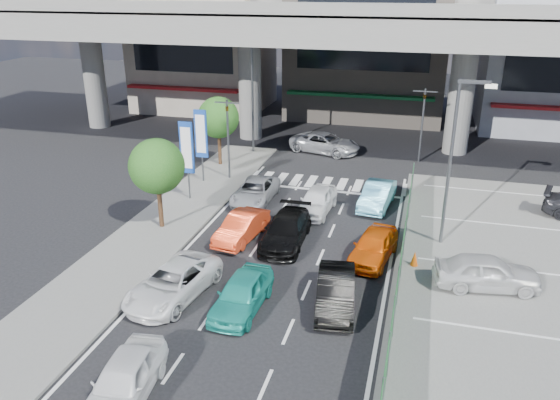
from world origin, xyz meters
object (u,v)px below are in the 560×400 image
(taxi_orange_left, at_px, (242,227))
(parked_sedan_white, at_px, (487,272))
(signboard_near, at_px, (187,150))
(sedan_white_front_mid, at_px, (317,201))
(hatch_black_mid_right, at_px, (336,291))
(traffic_light_left, at_px, (227,120))
(signboard_far, at_px, (201,136))
(kei_truck_front_right, at_px, (377,195))
(taxi_orange_right, at_px, (373,246))
(tree_near, at_px, (157,167))
(sedan_black_mid, at_px, (286,230))
(traffic_cone, at_px, (415,258))
(traffic_light_right, at_px, (424,107))
(van_white_back_left, at_px, (124,380))
(sedan_white_mid_left, at_px, (173,283))
(tree_far, at_px, (218,118))
(street_lamp_left, at_px, (255,89))
(crossing_wagon_silver, at_px, (325,143))
(street_lamp_right, at_px, (456,150))
(wagon_silver_front_left, at_px, (255,191))
(taxi_teal_mid, at_px, (242,294))

(taxi_orange_left, height_order, parked_sedan_white, parked_sedan_white)
(signboard_near, xyz_separation_m, sedan_white_front_mid, (7.54, 0.21, -2.37))
(hatch_black_mid_right, bearing_deg, traffic_light_left, 117.41)
(signboard_far, xyz_separation_m, kei_truck_front_right, (11.08, -1.12, -2.37))
(taxi_orange_right, bearing_deg, tree_near, -173.38)
(sedan_black_mid, distance_m, traffic_cone, 6.23)
(taxi_orange_right, relative_size, sedan_white_front_mid, 1.00)
(traffic_light_right, distance_m, sedan_white_front_mid, 12.40)
(van_white_back_left, bearing_deg, parked_sedan_white, 35.27)
(parked_sedan_white, bearing_deg, sedan_white_mid_left, 99.59)
(sedan_white_front_mid, bearing_deg, tree_far, 146.17)
(traffic_light_left, xyz_separation_m, tree_far, (-1.60, 2.50, -0.55))
(tree_far, relative_size, van_white_back_left, 1.19)
(street_lamp_left, xyz_separation_m, crossing_wagon_silver, (4.97, 1.46, -4.04))
(street_lamp_right, distance_m, signboard_far, 15.69)
(signboard_far, bearing_deg, sedan_white_mid_left, -72.36)
(van_white_back_left, distance_m, sedan_white_mid_left, 5.84)
(street_lamp_right, relative_size, van_white_back_left, 1.98)
(crossing_wagon_silver, bearing_deg, signboard_near, 167.97)
(van_white_back_left, height_order, crossing_wagon_silver, crossing_wagon_silver)
(sedan_white_mid_left, relative_size, taxi_orange_right, 1.19)
(street_lamp_left, bearing_deg, van_white_back_left, -81.28)
(sedan_black_mid, height_order, sedan_white_front_mid, same)
(signboard_far, distance_m, sedan_white_front_mid, 8.74)
(crossing_wagon_silver, bearing_deg, taxi_orange_right, -146.60)
(taxi_orange_right, bearing_deg, van_white_back_left, -110.32)
(van_white_back_left, relative_size, parked_sedan_white, 0.94)
(tree_near, relative_size, taxi_orange_right, 1.19)
(taxi_orange_left, xyz_separation_m, taxi_orange_right, (6.55, -0.45, 0.04))
(traffic_light_right, relative_size, taxi_orange_right, 1.28)
(traffic_light_right, distance_m, taxi_orange_left, 17.44)
(tree_near, xyz_separation_m, crossing_wagon_silver, (5.65, 15.46, -2.66))
(wagon_silver_front_left, bearing_deg, street_lamp_left, 107.09)
(signboard_far, relative_size, taxi_teal_mid, 1.16)
(tree_near, height_order, taxi_orange_left, tree_near)
(traffic_light_right, height_order, taxi_orange_left, traffic_light_right)
(wagon_silver_front_left, bearing_deg, taxi_orange_left, -80.44)
(sedan_black_mid, bearing_deg, wagon_silver_front_left, 121.24)
(traffic_light_left, bearing_deg, sedan_black_mid, -53.69)
(taxi_teal_mid, distance_m, taxi_orange_left, 6.26)
(parked_sedan_white, relative_size, traffic_cone, 6.32)
(sedan_white_mid_left, xyz_separation_m, taxi_orange_left, (0.92, 5.82, -0.02))
(street_lamp_left, relative_size, wagon_silver_front_left, 1.79)
(taxi_teal_mid, distance_m, crossing_wagon_silver, 21.49)
(tree_far, bearing_deg, taxi_teal_mid, -66.25)
(traffic_cone, bearing_deg, tree_far, 140.56)
(sedan_black_mid, xyz_separation_m, wagon_silver_front_left, (-3.11, 4.82, -0.07))
(tree_near, relative_size, tree_far, 1.00)
(tree_far, bearing_deg, wagon_silver_front_left, -52.44)
(traffic_light_right, bearing_deg, sedan_black_mid, -111.27)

